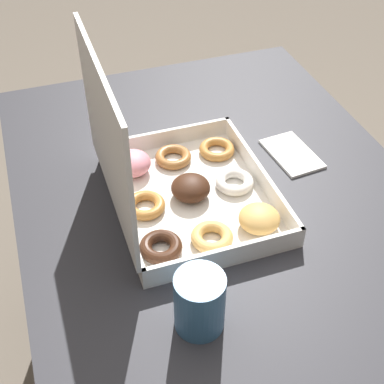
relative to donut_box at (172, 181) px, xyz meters
The scene contains 5 objects.
ground_plane 0.80m from the donut_box, 78.51° to the right, with size 8.00×8.00×0.00m, color #6B6054.
dining_table 0.20m from the donut_box, 78.51° to the right, with size 1.01×0.79×0.73m.
donut_box is the anchor object (origin of this frame).
coffee_mug 0.27m from the donut_box, behind, with size 0.08×0.08×0.10m.
paper_napkin 0.30m from the donut_box, 77.36° to the right, with size 0.15×0.10×0.01m.
Camera 1 is at (-0.74, 0.31, 1.44)m, focal length 50.00 mm.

